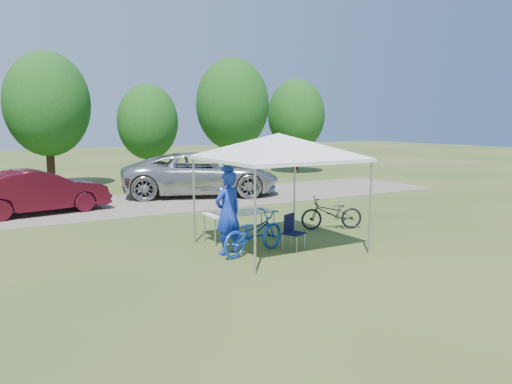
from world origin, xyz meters
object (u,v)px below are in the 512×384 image
bike_blue (254,233)px  bike_dark (332,213)px  sedan (39,192)px  cyclist (228,213)px  folding_chair (292,229)px  folding_table (240,214)px  cooler (227,206)px  minivan (201,174)px

bike_blue → bike_dark: bike_blue is taller
sedan → cyclist: bearing=-167.8°
folding_chair → cyclist: cyclist is taller
folding_table → sedan: 7.60m
folding_chair → bike_blue: size_ratio=0.45×
folding_chair → cooler: size_ratio=1.73×
folding_chair → minivan: minivan is taller
sedan → cooler: bearing=-160.9°
bike_blue → sedan: bearing=8.6°
sedan → folding_chair: bearing=-159.8°
minivan → sedan: 6.36m
bike_blue → folding_chair: bearing=-111.1°
cooler → sedan: sedan is taller
folding_table → bike_blue: bike_blue is taller
folding_table → bike_dark: size_ratio=1.01×
cooler → sedan: bearing=118.9°
minivan → cooler: bearing=-177.9°
folding_table → bike_blue: size_ratio=0.96×
folding_chair → cyclist: bearing=142.3°
bike_dark → sedan: (-6.77, 6.66, 0.28)m
cyclist → sedan: bearing=-80.7°
folding_table → cyclist: bearing=-129.3°
cyclist → folding_table: bearing=-142.0°
cyclist → sedan: (-3.06, 7.56, -0.22)m
folding_table → folding_chair: size_ratio=2.14×
cyclist → sedan: size_ratio=0.44×
bike_dark → sedan: size_ratio=0.40×
cooler → bike_dark: 3.22m
folding_table → bike_dark: bike_dark is taller
folding_table → cyclist: (-0.87, -1.06, 0.27)m
cooler → cyclist: (-0.53, -1.06, 0.05)m
cyclist → minivan: 9.24m
folding_chair → bike_dark: (2.20, 1.24, -0.03)m
folding_table → cooler: (-0.34, -0.00, 0.22)m
folding_table → bike_blue: (-0.35, -1.32, -0.20)m
cooler → bike_blue: (-0.01, -1.32, -0.42)m
minivan → cyclist: bearing=-178.8°
cyclist → bike_blue: cyclist is taller
folding_table → cooler: cooler is taller
folding_table → minivan: (2.33, 7.60, 0.21)m
folding_chair → sedan: size_ratio=0.19×
cooler → bike_blue: bearing=-90.2°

